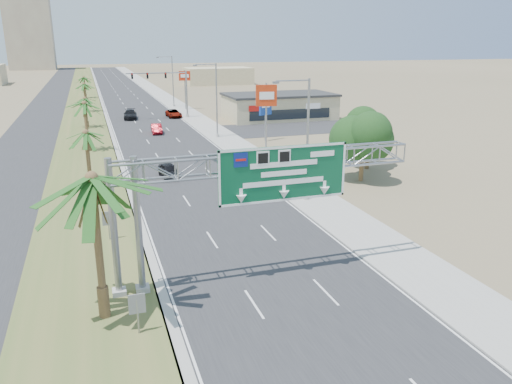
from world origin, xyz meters
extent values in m
plane|color=#8C7A59|center=(0.00, 0.00, 0.00)|extent=(600.00, 600.00, 0.00)
cube|color=#28282B|center=(0.00, 110.00, 0.01)|extent=(12.00, 300.00, 0.02)
cube|color=#9E9B93|center=(8.50, 110.00, 0.05)|extent=(4.00, 300.00, 0.10)
cube|color=#4A602A|center=(-10.00, 110.00, 0.06)|extent=(7.00, 300.00, 0.12)
cube|color=#28282B|center=(-17.00, 110.00, 0.01)|extent=(8.00, 300.00, 0.02)
cylinder|color=gray|center=(-7.20, 10.00, 3.70)|extent=(0.36, 0.36, 7.40)
cylinder|color=gray|center=(-8.40, 10.00, 3.70)|extent=(0.36, 0.36, 7.40)
cube|color=#9E9B93|center=(-7.20, 10.00, 0.20)|extent=(0.70, 0.70, 0.40)
cube|color=#9E9B93|center=(-8.40, 10.00, 0.20)|extent=(0.70, 0.70, 0.40)
cube|color=#084C2B|center=(0.50, 9.52, 6.00)|extent=(7.20, 0.12, 3.00)
cube|color=navy|center=(-1.90, 9.44, 6.95)|extent=(0.75, 0.03, 0.75)
cone|color=white|center=(0.50, 9.44, 4.85)|extent=(0.56, 0.56, 0.45)
cylinder|color=brown|center=(-9.20, 8.00, 3.50)|extent=(0.36, 0.36, 7.00)
cylinder|color=brown|center=(-9.20, 8.00, 0.84)|extent=(0.54, 0.54, 1.68)
cylinder|color=brown|center=(-9.50, 32.00, 2.50)|extent=(0.36, 0.36, 5.00)
cylinder|color=brown|center=(-9.50, 32.00, 0.60)|extent=(0.54, 0.54, 1.20)
cylinder|color=brown|center=(-9.50, 48.00, 2.90)|extent=(0.36, 0.36, 5.80)
cylinder|color=brown|center=(-9.50, 48.00, 0.70)|extent=(0.54, 0.54, 1.39)
cylinder|color=brown|center=(-9.50, 66.00, 2.25)|extent=(0.36, 0.36, 4.50)
cylinder|color=brown|center=(-9.50, 66.00, 0.54)|extent=(0.54, 0.54, 1.08)
cylinder|color=brown|center=(-9.50, 85.00, 2.60)|extent=(0.36, 0.36, 5.20)
cylinder|color=brown|center=(-9.50, 85.00, 0.62)|extent=(0.54, 0.54, 1.25)
cylinder|color=brown|center=(-9.50, 110.00, 2.40)|extent=(0.36, 0.36, 4.80)
cylinder|color=brown|center=(-9.50, 110.00, 0.58)|extent=(0.54, 0.54, 1.15)
cylinder|color=gray|center=(7.50, 22.00, 5.00)|extent=(0.20, 0.20, 10.00)
cylinder|color=gray|center=(6.10, 22.00, 9.85)|extent=(2.80, 0.12, 0.12)
cube|color=slate|center=(4.70, 22.00, 9.75)|extent=(0.50, 0.22, 0.18)
cylinder|color=#9E9B93|center=(7.50, 22.00, 0.25)|extent=(0.44, 0.44, 0.50)
cylinder|color=gray|center=(7.50, 52.00, 5.00)|extent=(0.20, 0.20, 10.00)
cylinder|color=gray|center=(6.10, 52.00, 9.85)|extent=(2.80, 0.12, 0.12)
cube|color=slate|center=(4.70, 52.00, 9.75)|extent=(0.50, 0.22, 0.18)
cylinder|color=#9E9B93|center=(7.50, 52.00, 0.25)|extent=(0.44, 0.44, 0.50)
cylinder|color=gray|center=(7.50, 88.00, 5.00)|extent=(0.20, 0.20, 10.00)
cylinder|color=gray|center=(6.10, 88.00, 9.85)|extent=(2.80, 0.12, 0.12)
cube|color=slate|center=(4.70, 88.00, 9.75)|extent=(0.50, 0.22, 0.18)
cylinder|color=#9E9B93|center=(7.50, 88.00, 0.25)|extent=(0.44, 0.44, 0.50)
cylinder|color=gray|center=(7.20, 72.00, 4.00)|extent=(0.28, 0.28, 8.00)
cylinder|color=gray|center=(2.20, 72.00, 7.70)|extent=(10.00, 0.18, 0.18)
cube|color=black|center=(3.70, 71.80, 7.30)|extent=(0.32, 0.18, 0.95)
cube|color=black|center=(0.70, 71.80, 7.30)|extent=(0.32, 0.18, 0.95)
cube|color=black|center=(-1.80, 71.80, 7.30)|extent=(0.32, 0.18, 0.95)
sphere|color=red|center=(3.70, 71.68, 7.60)|extent=(0.22, 0.22, 0.22)
imported|color=black|center=(7.20, 72.00, 7.00)|extent=(0.16, 0.16, 0.60)
cylinder|color=#9E9B93|center=(7.20, 72.00, 0.30)|extent=(0.56, 0.56, 0.60)
cube|color=tan|center=(22.00, 66.00, 2.00)|extent=(18.00, 10.00, 4.00)
cylinder|color=brown|center=(15.00, 26.00, 1.95)|extent=(0.44, 0.44, 3.90)
sphere|color=#183211|center=(15.00, 26.00, 4.55)|extent=(4.50, 4.50, 4.50)
cylinder|color=brown|center=(18.00, 30.00, 1.65)|extent=(0.44, 0.44, 3.30)
sphere|color=#183211|center=(18.00, 30.00, 3.85)|extent=(3.50, 3.50, 3.50)
cylinder|color=gray|center=(-7.80, 6.00, 0.90)|extent=(0.08, 0.08, 1.80)
cube|color=slate|center=(-7.80, 6.00, 1.60)|extent=(0.75, 0.06, 0.95)
cylinder|color=gray|center=(-8.50, 18.00, 0.90)|extent=(0.08, 0.08, 1.80)
cube|color=slate|center=(-8.50, 18.00, 1.60)|extent=(0.75, 0.06, 0.95)
cube|color=tan|center=(-32.00, 250.00, 17.50)|extent=(20.00, 16.00, 35.00)
cube|color=tan|center=(30.00, 140.00, 2.50)|extent=(20.00, 12.00, 5.00)
imported|color=black|center=(-2.17, 32.99, 0.67)|extent=(1.93, 4.07, 1.34)
imported|color=maroon|center=(-0.03, 57.98, 0.67)|extent=(1.66, 4.17, 1.35)
imported|color=gray|center=(4.97, 73.17, 0.67)|extent=(2.40, 4.91, 1.34)
imported|color=black|center=(-2.42, 73.45, 0.77)|extent=(2.64, 5.46, 1.53)
cylinder|color=gray|center=(10.15, 39.42, 4.15)|extent=(0.20, 0.20, 8.30)
cube|color=red|center=(10.15, 39.42, 6.90)|extent=(2.42, 0.67, 2.40)
cube|color=white|center=(10.15, 39.24, 6.90)|extent=(1.67, 0.30, 0.84)
cylinder|color=gray|center=(13.00, 47.72, 3.34)|extent=(0.20, 0.20, 6.68)
cube|color=navy|center=(13.00, 47.72, 4.98)|extent=(1.95, 1.10, 3.00)
cube|color=white|center=(13.00, 47.54, 4.98)|extent=(1.29, 0.61, 1.05)
cylinder|color=gray|center=(9.00, 83.09, 3.77)|extent=(0.20, 0.20, 7.53)
cube|color=red|center=(9.00, 83.09, 6.43)|extent=(2.22, 0.74, 1.80)
cube|color=white|center=(9.00, 82.91, 6.43)|extent=(1.52, 0.35, 0.63)
camera|label=1|loc=(-9.03, -14.38, 12.75)|focal=35.00mm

